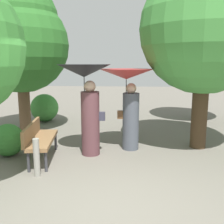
# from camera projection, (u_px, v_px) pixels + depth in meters

# --- Properties ---
(ground_plane) EXTENTS (40.00, 40.00, 0.00)m
(ground_plane) POSITION_uv_depth(u_px,v_px,m) (100.00, 204.00, 4.03)
(ground_plane) COLOR #6B665B
(person_left) EXTENTS (1.21, 1.21, 2.10)m
(person_left) POSITION_uv_depth(u_px,v_px,m) (87.00, 92.00, 5.95)
(person_left) COLOR #563338
(person_left) RESTS_ON ground
(person_right) EXTENTS (1.31, 1.31, 1.99)m
(person_right) POSITION_uv_depth(u_px,v_px,m) (128.00, 91.00, 6.33)
(person_right) COLOR #474C56
(person_right) RESTS_ON ground
(park_bench) EXTENTS (0.69, 1.55, 0.83)m
(park_bench) POSITION_uv_depth(u_px,v_px,m) (39.00, 138.00, 5.76)
(park_bench) COLOR #38383D
(park_bench) RESTS_ON ground
(tree_near_right) EXTENTS (2.69, 2.69, 4.59)m
(tree_near_right) POSITION_uv_depth(u_px,v_px,m) (206.00, 38.00, 9.22)
(tree_near_right) COLOR #42301E
(tree_near_right) RESTS_ON ground
(tree_mid_left) EXTENTS (2.87, 2.87, 4.52)m
(tree_mid_left) POSITION_uv_depth(u_px,v_px,m) (20.00, 37.00, 7.81)
(tree_mid_left) COLOR brown
(tree_mid_left) RESTS_ON ground
(tree_mid_right) EXTENTS (3.09, 3.09, 4.94)m
(tree_mid_right) POSITION_uv_depth(u_px,v_px,m) (206.00, 18.00, 6.13)
(tree_mid_right) COLOR #42301E
(tree_mid_right) RESTS_ON ground
(bush_path_left) EXTENTS (1.01, 1.01, 1.01)m
(bush_path_left) POSITION_uv_depth(u_px,v_px,m) (45.00, 108.00, 9.60)
(bush_path_left) COLOR #428C3D
(bush_path_left) RESTS_ON ground
(bush_path_right) EXTENTS (0.75, 0.75, 0.75)m
(bush_path_right) POSITION_uv_depth(u_px,v_px,m) (8.00, 140.00, 6.06)
(bush_path_right) COLOR #387F33
(bush_path_right) RESTS_ON ground
(path_marker_post) EXTENTS (0.12, 0.12, 0.74)m
(path_marker_post) POSITION_uv_depth(u_px,v_px,m) (37.00, 157.00, 4.96)
(path_marker_post) COLOR gray
(path_marker_post) RESTS_ON ground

